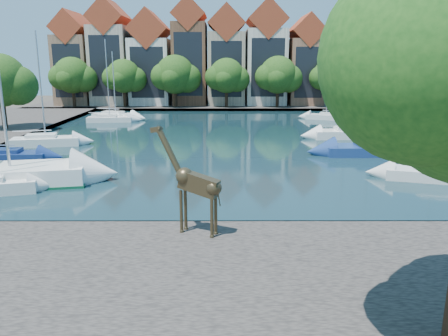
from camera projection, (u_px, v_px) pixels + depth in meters
name	position (u px, v px, depth m)	size (l,w,h in m)	color
ground	(190.00, 231.00, 19.97)	(160.00, 160.00, 0.00)	#38332B
water_basin	(208.00, 139.00, 43.26)	(38.00, 50.00, 0.08)	black
near_quay	(173.00, 311.00, 13.11)	(50.00, 14.00, 0.50)	#48433E
far_quay	(215.00, 105.00, 74.29)	(60.00, 16.00, 0.50)	#48433E
townhouse_west_end	(76.00, 62.00, 72.55)	(5.44, 9.18, 14.93)	#866349
townhouse_west_mid	(112.00, 57.00, 72.35)	(5.94, 9.18, 16.79)	tan
townhouse_west_inner	(151.00, 62.00, 72.56)	(6.43, 9.18, 15.15)	silver
townhouse_center	(190.00, 56.00, 72.33)	(5.44, 9.18, 16.93)	brown
townhouse_east_inner	(226.00, 60.00, 72.49)	(5.94, 9.18, 15.79)	tan
townhouse_east_mid	(265.00, 57.00, 72.40)	(6.43, 9.18, 16.65)	beige
townhouse_east_end	(304.00, 64.00, 72.65)	(5.44, 9.18, 14.43)	#8A5C42
far_tree_far_west	(73.00, 77.00, 67.74)	(7.28, 5.60, 7.68)	#332114
far_tree_west	(124.00, 77.00, 67.77)	(6.76, 5.20, 7.36)	#332114
far_tree_mid_west	(176.00, 76.00, 67.73)	(7.80, 6.00, 8.00)	#332114
far_tree_mid_east	(227.00, 77.00, 67.77)	(7.02, 5.40, 7.52)	#332114
far_tree_east	(279.00, 76.00, 67.76)	(7.54, 5.80, 7.84)	#332114
far_tree_far_east	(330.00, 77.00, 67.80)	(6.76, 5.20, 7.36)	#332114
side_tree_left_far	(1.00, 82.00, 45.84)	(7.28, 5.60, 7.88)	#332114
giraffe_statue	(194.00, 183.00, 17.97)	(2.98, 1.50, 4.44)	#3D321E
sailboat_left_b	(9.00, 154.00, 33.44)	(5.75, 2.39, 9.23)	navy
sailboat_left_c	(46.00, 139.00, 39.41)	(6.12, 3.23, 10.01)	white
sailboat_left_d	(116.00, 115.00, 57.33)	(6.33, 3.67, 8.63)	white
sailboat_left_e	(110.00, 118.00, 54.86)	(5.64, 2.41, 10.02)	silver
sailboat_right_a	(433.00, 172.00, 28.01)	(6.09, 3.59, 10.62)	silver
sailboat_right_b	(369.00, 148.00, 35.55)	(7.11, 2.54, 12.74)	navy
sailboat_right_c	(345.00, 132.00, 43.25)	(6.40, 2.61, 10.20)	silver
sailboat_right_d	(326.00, 116.00, 57.12)	(5.43, 3.53, 7.67)	silver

